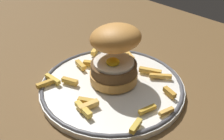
% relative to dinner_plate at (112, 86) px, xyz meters
% --- Properties ---
extents(ground_plane, '(1.42, 1.05, 0.04)m').
position_rel_dinner_plate_xyz_m(ground_plane, '(0.02, -0.05, -0.03)').
color(ground_plane, brown).
extents(dinner_plate, '(0.29, 0.29, 0.02)m').
position_rel_dinner_plate_xyz_m(dinner_plate, '(0.00, 0.00, 0.00)').
color(dinner_plate, white).
rests_on(dinner_plate, ground_plane).
extents(burger, '(0.13, 0.12, 0.12)m').
position_rel_dinner_plate_xyz_m(burger, '(-0.01, 0.01, 0.07)').
color(burger, '#CC8E42').
rests_on(burger, dinner_plate).
extents(fries_pile, '(0.27, 0.23, 0.02)m').
position_rel_dinner_plate_xyz_m(fries_pile, '(-0.01, -0.00, 0.01)').
color(fries_pile, gold).
rests_on(fries_pile, dinner_plate).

